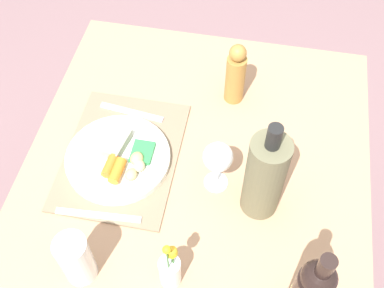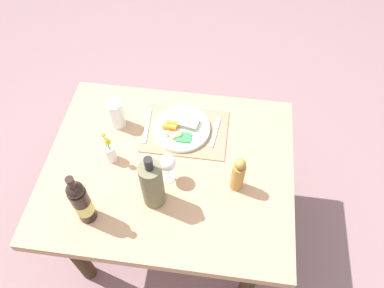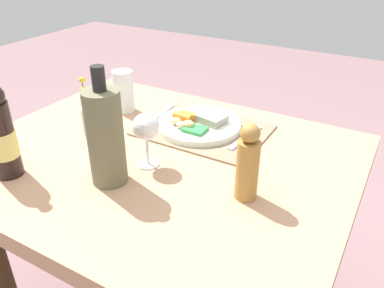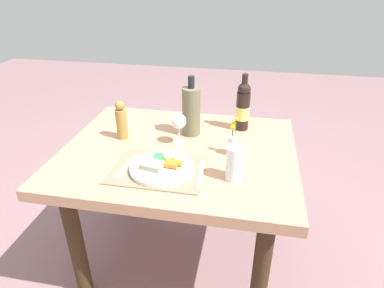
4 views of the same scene
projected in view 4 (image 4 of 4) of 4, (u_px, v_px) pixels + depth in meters
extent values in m
plane|color=#826265|center=(181.00, 256.00, 1.96)|extent=(8.00, 8.00, 0.00)
cube|color=tan|center=(179.00, 154.00, 1.63)|extent=(1.12, 0.91, 0.05)
cylinder|color=#372614|center=(76.00, 244.00, 1.59)|extent=(0.08, 0.08, 0.67)
cylinder|color=#372614|center=(261.00, 272.00, 1.45)|extent=(0.08, 0.08, 0.67)
cylinder|color=#372614|center=(126.00, 171.00, 2.16)|extent=(0.08, 0.08, 0.67)
cylinder|color=#372614|center=(262.00, 185.00, 2.01)|extent=(0.08, 0.08, 0.67)
cube|color=#856F57|center=(158.00, 170.00, 1.45)|extent=(0.40, 0.30, 0.01)
cylinder|color=white|center=(162.00, 168.00, 1.44)|extent=(0.28, 0.28, 0.02)
cube|color=gray|center=(153.00, 165.00, 1.41)|extent=(0.10, 0.09, 0.03)
cylinder|color=orange|center=(171.00, 165.00, 1.41)|extent=(0.06, 0.03, 0.03)
cylinder|color=orange|center=(175.00, 162.00, 1.43)|extent=(0.07, 0.03, 0.03)
ellipsoid|color=tan|center=(167.00, 157.00, 1.47)|extent=(0.04, 0.03, 0.03)
ellipsoid|color=#CEBA85|center=(172.00, 157.00, 1.48)|extent=(0.04, 0.03, 0.02)
ellipsoid|color=tan|center=(177.00, 159.00, 1.46)|extent=(0.04, 0.03, 0.02)
cube|color=#308F48|center=(161.00, 157.00, 1.49)|extent=(0.07, 0.06, 0.01)
cube|color=silver|center=(125.00, 167.00, 1.46)|extent=(0.04, 0.19, 0.00)
cube|color=silver|center=(200.00, 174.00, 1.41)|extent=(0.03, 0.21, 0.00)
cylinder|color=silver|center=(234.00, 163.00, 1.36)|extent=(0.07, 0.07, 0.15)
cylinder|color=silver|center=(234.00, 169.00, 1.37)|extent=(0.07, 0.07, 0.08)
cylinder|color=white|center=(179.00, 143.00, 1.67)|extent=(0.06, 0.06, 0.00)
cylinder|color=white|center=(179.00, 135.00, 1.65)|extent=(0.01, 0.01, 0.08)
sphere|color=white|center=(179.00, 121.00, 1.62)|extent=(0.07, 0.07, 0.07)
cylinder|color=silver|center=(233.00, 145.00, 1.55)|extent=(0.05, 0.05, 0.09)
cylinder|color=#3F7233|center=(232.00, 140.00, 1.55)|extent=(0.00, 0.00, 0.14)
sphere|color=yellow|center=(233.00, 127.00, 1.51)|extent=(0.03, 0.03, 0.03)
cylinder|color=#3F7233|center=(233.00, 139.00, 1.55)|extent=(0.00, 0.00, 0.15)
sphere|color=yellow|center=(234.00, 123.00, 1.51)|extent=(0.02, 0.02, 0.02)
cylinder|color=#3F7233|center=(235.00, 137.00, 1.53)|extent=(0.00, 0.00, 0.18)
sphere|color=gold|center=(236.00, 119.00, 1.49)|extent=(0.02, 0.02, 0.02)
cylinder|color=black|center=(243.00, 111.00, 1.77)|extent=(0.07, 0.07, 0.21)
sphere|color=black|center=(244.00, 89.00, 1.71)|extent=(0.07, 0.07, 0.07)
cylinder|color=black|center=(245.00, 81.00, 1.69)|extent=(0.03, 0.03, 0.08)
cylinder|color=#E6DA71|center=(242.00, 113.00, 1.77)|extent=(0.07, 0.07, 0.07)
cylinder|color=#A77838|center=(122.00, 124.00, 1.69)|extent=(0.06, 0.06, 0.16)
sphere|color=#A77838|center=(120.00, 106.00, 1.64)|extent=(0.05, 0.05, 0.05)
cylinder|color=#656247|center=(191.00, 112.00, 1.70)|extent=(0.09, 0.09, 0.25)
cylinder|color=black|center=(191.00, 82.00, 1.63)|extent=(0.03, 0.03, 0.06)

